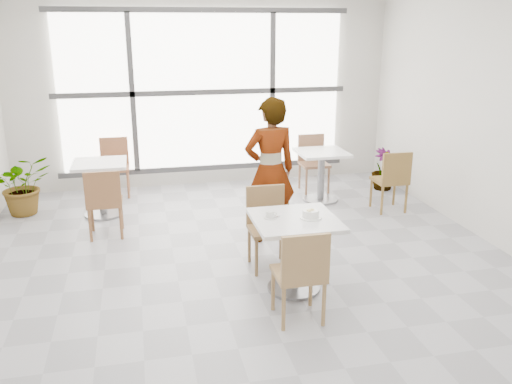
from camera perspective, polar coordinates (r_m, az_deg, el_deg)
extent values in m
plane|color=#9E9EA5|center=(5.72, -0.66, -8.72)|extent=(7.00, 7.00, 0.00)
plane|color=silver|center=(8.65, -5.60, 10.58)|extent=(6.00, 0.00, 6.00)
plane|color=silver|center=(2.11, 19.79, -12.53)|extent=(6.00, 0.00, 6.00)
cube|color=white|center=(8.59, -5.55, 10.54)|extent=(4.40, 0.04, 2.40)
cube|color=#3F3F42|center=(8.56, -5.53, 10.52)|extent=(4.60, 0.05, 0.08)
cube|color=#3F3F42|center=(8.49, -13.02, 10.10)|extent=(0.08, 0.05, 2.40)
cube|color=#3F3F42|center=(8.76, 1.75, 10.75)|extent=(0.08, 0.05, 2.40)
cube|color=#3F3F42|center=(8.79, -5.30, 2.60)|extent=(4.60, 0.05, 0.08)
cube|color=#3F3F42|center=(8.50, -5.78, 18.70)|extent=(4.60, 0.05, 0.08)
cube|color=silver|center=(5.14, 4.18, -3.01)|extent=(0.80, 0.80, 0.04)
cylinder|color=slate|center=(5.28, 4.09, -6.83)|extent=(0.10, 0.10, 0.71)
cylinder|color=slate|center=(5.43, 4.01, -10.10)|extent=(0.52, 0.52, 0.03)
cube|color=#A07A4C|center=(4.76, 4.52, -8.67)|extent=(0.42, 0.42, 0.04)
cube|color=#A07A4C|center=(4.50, 5.30, -7.07)|extent=(0.42, 0.04, 0.42)
cylinder|color=#A07A4C|center=(5.06, 5.84, -9.86)|extent=(0.04, 0.04, 0.41)
cylinder|color=#A07A4C|center=(4.77, 7.22, -11.78)|extent=(0.04, 0.04, 0.41)
cylinder|color=#A07A4C|center=(4.97, 1.83, -10.33)|extent=(0.04, 0.04, 0.41)
cylinder|color=#A07A4C|center=(4.67, 2.95, -12.33)|extent=(0.04, 0.04, 0.41)
cube|color=olive|center=(5.70, 1.42, -4.07)|extent=(0.42, 0.42, 0.04)
cube|color=olive|center=(5.80, 0.98, -1.28)|extent=(0.42, 0.04, 0.42)
cylinder|color=olive|center=(5.59, 0.05, -7.03)|extent=(0.04, 0.04, 0.41)
cylinder|color=olive|center=(5.91, -0.72, -5.62)|extent=(0.04, 0.04, 0.41)
cylinder|color=olive|center=(5.67, 3.62, -6.69)|extent=(0.04, 0.04, 0.41)
cylinder|color=olive|center=(5.99, 2.67, -5.32)|extent=(0.04, 0.04, 0.41)
cylinder|color=white|center=(5.14, 5.83, -2.72)|extent=(0.21, 0.21, 0.01)
cylinder|color=white|center=(5.13, 5.84, -2.29)|extent=(0.16, 0.16, 0.07)
torus|color=white|center=(5.12, 5.85, -1.96)|extent=(0.16, 0.16, 0.01)
cylinder|color=beige|center=(5.13, 5.84, -2.31)|extent=(0.14, 0.14, 0.05)
cylinder|color=beige|center=(5.10, 5.73, -1.96)|extent=(0.03, 0.03, 0.02)
cylinder|color=beige|center=(5.15, 5.79, -1.85)|extent=(0.03, 0.03, 0.01)
cylinder|color=beige|center=(5.09, 5.52, -2.03)|extent=(0.03, 0.03, 0.02)
cylinder|color=#EEE79A|center=(5.08, 6.07, -2.15)|extent=(0.03, 0.03, 0.02)
cylinder|color=#F5E69E|center=(5.13, 6.04, -1.85)|extent=(0.03, 0.03, 0.02)
cylinder|color=beige|center=(5.15, 5.98, -1.88)|extent=(0.03, 0.03, 0.02)
cylinder|color=beige|center=(5.12, 5.84, -1.94)|extent=(0.03, 0.03, 0.01)
cylinder|color=beige|center=(5.10, 5.57, -1.94)|extent=(0.03, 0.03, 0.01)
cylinder|color=beige|center=(5.07, 5.72, -2.04)|extent=(0.03, 0.03, 0.02)
cylinder|color=beige|center=(5.11, 6.04, -2.05)|extent=(0.03, 0.03, 0.02)
cylinder|color=beige|center=(5.11, 6.01, -1.96)|extent=(0.03, 0.03, 0.01)
cylinder|color=beige|center=(5.11, 6.26, -2.02)|extent=(0.03, 0.03, 0.01)
cylinder|color=beige|center=(5.10, 6.20, -2.05)|extent=(0.03, 0.03, 0.02)
cylinder|color=beige|center=(5.16, 5.77, -1.81)|extent=(0.03, 0.03, 0.01)
cylinder|color=silver|center=(5.12, 1.52, -2.74)|extent=(0.13, 0.13, 0.01)
cylinder|color=silver|center=(5.11, 1.52, -2.38)|extent=(0.08, 0.08, 0.06)
torus|color=silver|center=(5.12, 1.99, -2.34)|extent=(0.05, 0.01, 0.05)
cylinder|color=black|center=(5.10, 1.53, -2.12)|extent=(0.07, 0.07, 0.00)
cube|color=#B4B5B9|center=(5.11, 2.12, -2.70)|extent=(0.09, 0.05, 0.00)
sphere|color=#B4B5B9|center=(5.13, 2.46, -2.60)|extent=(0.02, 0.02, 0.02)
imported|color=black|center=(6.33, 1.51, 2.28)|extent=(0.68, 0.49, 1.73)
cube|color=white|center=(7.50, -16.31, 2.91)|extent=(0.70, 0.70, 0.04)
cylinder|color=slate|center=(7.59, -16.07, 0.17)|extent=(0.10, 0.10, 0.71)
cylinder|color=slate|center=(7.70, -15.86, -2.25)|extent=(0.52, 0.52, 0.03)
cube|color=white|center=(7.88, 7.02, 4.17)|extent=(0.70, 0.70, 0.04)
cylinder|color=gray|center=(7.97, 6.93, 1.55)|extent=(0.10, 0.10, 0.71)
cylinder|color=gray|center=(8.07, 6.84, -0.77)|extent=(0.52, 0.52, 0.03)
cube|color=brown|center=(6.83, -15.78, -1.07)|extent=(0.42, 0.42, 0.04)
cube|color=brown|center=(6.58, -16.02, 0.32)|extent=(0.42, 0.04, 0.42)
cylinder|color=brown|center=(7.06, -14.11, -2.25)|extent=(0.04, 0.04, 0.41)
cylinder|color=brown|center=(6.72, -14.16, -3.26)|extent=(0.04, 0.04, 0.41)
cylinder|color=brown|center=(7.08, -17.02, -2.43)|extent=(0.04, 0.04, 0.41)
cylinder|color=brown|center=(6.75, -17.22, -3.45)|extent=(0.04, 0.04, 0.41)
cube|color=#9E613F|center=(8.40, -14.77, 2.45)|extent=(0.42, 0.42, 0.04)
cube|color=#9E613F|center=(8.53, -14.85, 4.26)|extent=(0.42, 0.04, 0.42)
cylinder|color=#9E613F|center=(8.30, -15.92, 0.55)|extent=(0.04, 0.04, 0.41)
cylinder|color=#9E613F|center=(8.64, -15.81, 1.23)|extent=(0.04, 0.04, 0.41)
cylinder|color=#9E613F|center=(8.28, -13.44, 0.71)|extent=(0.04, 0.04, 0.41)
cylinder|color=#9E613F|center=(8.63, -13.43, 1.39)|extent=(0.04, 0.04, 0.41)
cube|color=olive|center=(7.71, 14.00, 1.19)|extent=(0.42, 0.42, 0.04)
cube|color=olive|center=(7.49, 14.77, 2.47)|extent=(0.42, 0.04, 0.42)
cylinder|color=olive|center=(8.01, 14.48, 0.07)|extent=(0.04, 0.04, 0.41)
cylinder|color=olive|center=(7.71, 15.67, -0.71)|extent=(0.04, 0.04, 0.41)
cylinder|color=olive|center=(7.85, 12.13, -0.10)|extent=(0.04, 0.04, 0.41)
cylinder|color=olive|center=(7.55, 13.25, -0.91)|extent=(0.04, 0.04, 0.41)
cube|color=#9A6B4D|center=(8.40, 6.21, 2.94)|extent=(0.42, 0.42, 0.04)
cube|color=#9A6B4D|center=(8.53, 5.86, 4.75)|extent=(0.42, 0.04, 0.42)
cylinder|color=#9A6B4D|center=(8.24, 5.38, 1.05)|extent=(0.04, 0.04, 0.41)
cylinder|color=#9A6B4D|center=(8.57, 4.64, 1.72)|extent=(0.04, 0.04, 0.41)
cylinder|color=#9A6B4D|center=(8.36, 7.73, 1.20)|extent=(0.04, 0.04, 0.41)
cylinder|color=#9A6B4D|center=(8.68, 6.91, 1.85)|extent=(0.04, 0.04, 0.41)
imported|color=#4A713F|center=(8.01, -23.53, 0.70)|extent=(0.93, 0.87, 0.83)
imported|color=#517A39|center=(8.71, 13.41, 2.36)|extent=(0.47, 0.47, 0.65)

